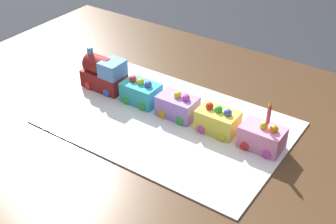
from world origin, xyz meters
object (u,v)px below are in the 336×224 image
at_px(cake_car_flatbed_lavender, 178,106).
at_px(cake_car_tanker_bubblegum, 262,137).
at_px(cake_car_hopper_lemon, 218,121).
at_px(birthday_candle, 269,113).
at_px(cake_locomotive, 104,74).
at_px(cake_car_caboose_turquoise, 141,92).
at_px(dining_table, 155,148).

relative_size(cake_car_flatbed_lavender, cake_car_tanker_bubblegum, 1.00).
relative_size(cake_car_hopper_lemon, birthday_candle, 1.69).
distance_m(cake_car_flatbed_lavender, cake_car_tanker_bubblegum, 0.24).
bearing_deg(cake_locomotive, cake_car_caboose_turquoise, 0.00).
relative_size(dining_table, cake_locomotive, 10.00).
bearing_deg(cake_car_flatbed_lavender, birthday_candle, -0.00).
bearing_deg(cake_car_flatbed_lavender, cake_car_tanker_bubblegum, 0.00).
distance_m(cake_car_hopper_lemon, cake_car_tanker_bubblegum, 0.12).
bearing_deg(dining_table, cake_car_tanker_bubblegum, 6.16).
distance_m(cake_car_caboose_turquoise, cake_car_tanker_bubblegum, 0.35).
bearing_deg(cake_car_caboose_turquoise, cake_car_flatbed_lavender, -0.00).
height_order(cake_car_caboose_turquoise, birthday_candle, birthday_candle).
xyz_separation_m(dining_table, cake_car_flatbed_lavender, (0.05, 0.03, 0.14)).
relative_size(cake_car_caboose_turquoise, cake_car_hopper_lemon, 1.00).
bearing_deg(cake_car_tanker_bubblegum, cake_locomotive, -180.00).
bearing_deg(cake_locomotive, cake_car_hopper_lemon, 0.00).
bearing_deg(birthday_candle, dining_table, -173.99).
xyz_separation_m(cake_car_caboose_turquoise, cake_car_hopper_lemon, (0.24, 0.00, 0.00)).
xyz_separation_m(cake_car_hopper_lemon, birthday_candle, (0.13, -0.00, 0.07)).
bearing_deg(cake_car_tanker_bubblegum, cake_car_caboose_turquoise, 180.00).
bearing_deg(birthday_candle, cake_car_caboose_turquoise, 180.00).
height_order(dining_table, cake_car_tanker_bubblegum, cake_car_tanker_bubblegum).
relative_size(dining_table, cake_car_flatbed_lavender, 14.00).
bearing_deg(cake_car_caboose_turquoise, birthday_candle, -0.00).
relative_size(cake_car_caboose_turquoise, cake_car_flatbed_lavender, 1.00).
height_order(dining_table, cake_car_caboose_turquoise, cake_car_caboose_turquoise).
distance_m(dining_table, cake_car_flatbed_lavender, 0.15).
xyz_separation_m(cake_car_flatbed_lavender, cake_car_tanker_bubblegum, (0.24, 0.00, 0.00)).
distance_m(dining_table, cake_car_hopper_lemon, 0.22).
bearing_deg(cake_car_flatbed_lavender, cake_car_hopper_lemon, 0.00).
xyz_separation_m(cake_locomotive, cake_car_tanker_bubblegum, (0.48, 0.00, -0.02)).
distance_m(cake_car_caboose_turquoise, cake_car_flatbed_lavender, 0.12).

